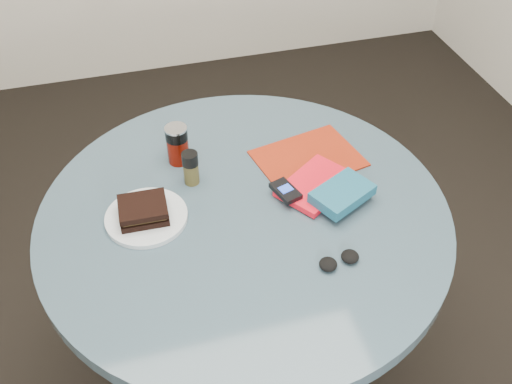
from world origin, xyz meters
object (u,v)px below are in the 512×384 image
object	(u,v)px
sandwich	(143,210)
red_book	(316,185)
soda_can	(177,144)
headphones	(339,260)
table	(245,254)
plate	(146,217)
magazine	(308,158)
novel	(342,194)
pepper_grinder	(191,168)
mp3_player	(286,191)

from	to	relation	value
sandwich	red_book	bearing A→B (deg)	-0.52
soda_can	red_book	size ratio (longest dim) A/B	0.57
soda_can	headphones	world-z (taller)	soda_can
table	plate	bearing A→B (deg)	172.62
table	magazine	size ratio (longest dim) A/B	3.76
table	novel	xyz separation A→B (m)	(0.23, -0.05, 0.20)
plate	sandwich	size ratio (longest dim) A/B	1.71
headphones	novel	bearing A→B (deg)	66.92
plate	red_book	distance (m)	0.42
magazine	headphones	xyz separation A→B (m)	(-0.05, -0.36, 0.01)
pepper_grinder	magazine	xyz separation A→B (m)	(0.32, 0.01, -0.05)
sandwich	red_book	xyz separation A→B (m)	(0.43, -0.00, -0.02)
magazine	mp3_player	size ratio (longest dim) A/B	2.94
magazine	sandwich	bearing A→B (deg)	-177.93
sandwich	red_book	world-z (taller)	sandwich
magazine	soda_can	bearing A→B (deg)	153.81
sandwich	mp3_player	xyz separation A→B (m)	(0.34, -0.02, -0.01)
plate	novel	size ratio (longest dim) A/B	1.35
red_book	novel	size ratio (longest dim) A/B	1.30
sandwich	mp3_player	size ratio (longest dim) A/B	1.27
red_book	magazine	bearing A→B (deg)	45.14
plate	red_book	xyz separation A→B (m)	(0.42, -0.01, 0.01)
soda_can	headphones	distance (m)	0.53
table	magazine	xyz separation A→B (m)	(0.21, 0.14, 0.17)
red_book	headphones	size ratio (longest dim) A/B	1.89
table	soda_can	xyz separation A→B (m)	(-0.12, 0.22, 0.22)
soda_can	sandwich	bearing A→B (deg)	-120.65
sandwich	novel	distance (m)	0.48
sandwich	soda_can	size ratio (longest dim) A/B	1.06
headphones	sandwich	bearing A→B (deg)	147.74
plate	headphones	xyz separation A→B (m)	(0.39, -0.25, 0.00)
red_book	table	bearing A→B (deg)	152.54
red_book	headphones	distance (m)	0.25
pepper_grinder	sandwich	bearing A→B (deg)	-142.20
plate	magazine	distance (m)	0.46
sandwich	pepper_grinder	size ratio (longest dim) A/B	1.24
plate	headphones	size ratio (longest dim) A/B	1.96
red_book	novel	distance (m)	0.08
soda_can	headphones	size ratio (longest dim) A/B	1.08
sandwich	headphones	distance (m)	0.47
sandwich	red_book	size ratio (longest dim) A/B	0.61
mp3_player	red_book	bearing A→B (deg)	10.49
plate	mp3_player	bearing A→B (deg)	-3.62
table	soda_can	size ratio (longest dim) A/B	9.22
sandwich	pepper_grinder	xyz separation A→B (m)	(0.13, 0.10, 0.02)
magazine	mp3_player	xyz separation A→B (m)	(-0.11, -0.13, 0.02)
mp3_player	plate	bearing A→B (deg)	176.38
red_book	headphones	bearing A→B (deg)	-132.52
mp3_player	headphones	world-z (taller)	mp3_player
red_book	headphones	xyz separation A→B (m)	(-0.03, -0.25, -0.00)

